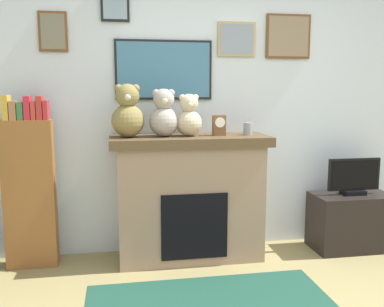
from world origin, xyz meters
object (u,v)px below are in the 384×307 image
object	(u,v)px
teddy_bear_cream	(164,115)
teddy_bear_brown	(189,117)
fireplace	(190,197)
tv_stand	(351,221)
mantel_clock	(219,125)
candle_jar	(248,129)
bookshelf	(30,188)
teddy_bear_grey	(128,113)
television	(354,178)

from	to	relation	value
teddy_bear_cream	teddy_bear_brown	size ratio (longest dim) A/B	1.12
fireplace	tv_stand	bearing A→B (deg)	-2.19
teddy_bear_brown	mantel_clock	bearing A→B (deg)	-0.17
fireplace	teddy_bear_cream	world-z (taller)	teddy_bear_cream
fireplace	candle_jar	world-z (taller)	candle_jar
bookshelf	mantel_clock	distance (m)	1.65
fireplace	teddy_bear_grey	world-z (taller)	teddy_bear_grey
tv_stand	mantel_clock	bearing A→B (deg)	178.24
teddy_bear_cream	teddy_bear_brown	world-z (taller)	teddy_bear_cream
fireplace	bookshelf	xyz separation A→B (m)	(-1.32, 0.04, 0.12)
teddy_bear_grey	bookshelf	bearing A→B (deg)	175.71
mantel_clock	bookshelf	bearing A→B (deg)	177.77
mantel_clock	teddy_bear_brown	size ratio (longest dim) A/B	0.49
bookshelf	mantel_clock	bearing A→B (deg)	-2.23
television	teddy_bear_brown	bearing A→B (deg)	178.46
bookshelf	teddy_bear_brown	world-z (taller)	teddy_bear_brown
teddy_bear_cream	teddy_bear_brown	xyz separation A→B (m)	(0.21, 0.00, -0.02)
tv_stand	television	bearing A→B (deg)	-90.00
mantel_clock	teddy_bear_grey	bearing A→B (deg)	179.95
bookshelf	television	bearing A→B (deg)	-2.05
mantel_clock	teddy_bear_grey	size ratio (longest dim) A/B	0.40
bookshelf	tv_stand	size ratio (longest dim) A/B	1.97
mantel_clock	teddy_bear_cream	xyz separation A→B (m)	(-0.47, 0.00, 0.09)
bookshelf	teddy_bear_cream	world-z (taller)	teddy_bear_cream
teddy_bear_brown	bookshelf	bearing A→B (deg)	177.36
tv_stand	teddy_bear_grey	world-z (taller)	teddy_bear_grey
candle_jar	bookshelf	bearing A→B (deg)	178.12
fireplace	candle_jar	size ratio (longest dim) A/B	12.79
tv_stand	teddy_bear_cream	world-z (taller)	teddy_bear_cream
television	fireplace	bearing A→B (deg)	177.76
candle_jar	teddy_bear_grey	world-z (taller)	teddy_bear_grey
bookshelf	candle_jar	size ratio (longest dim) A/B	13.56
candle_jar	mantel_clock	distance (m)	0.26
teddy_bear_cream	tv_stand	bearing A→B (deg)	-1.30
mantel_clock	teddy_bear_brown	world-z (taller)	teddy_bear_brown
candle_jar	mantel_clock	xyz separation A→B (m)	(-0.26, -0.00, 0.04)
mantel_clock	teddy_bear_grey	xyz separation A→B (m)	(-0.77, 0.00, 0.11)
television	teddy_bear_brown	distance (m)	1.62
teddy_bear_brown	tv_stand	bearing A→B (deg)	-1.49
bookshelf	teddy_bear_brown	distance (m)	1.43
bookshelf	teddy_bear_grey	size ratio (longest dim) A/B	3.26
candle_jar	fireplace	bearing A→B (deg)	178.00
fireplace	teddy_bear_brown	size ratio (longest dim) A/B	3.79
teddy_bear_cream	teddy_bear_brown	bearing A→B (deg)	0.01
television	teddy_bear_brown	xyz separation A→B (m)	(-1.52, 0.04, 0.56)
bookshelf	teddy_bear_brown	size ratio (longest dim) A/B	4.02
teddy_bear_brown	candle_jar	bearing A→B (deg)	0.05
fireplace	teddy_bear_cream	distance (m)	0.74
fireplace	television	distance (m)	1.51
tv_stand	teddy_bear_grey	size ratio (longest dim) A/B	1.65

